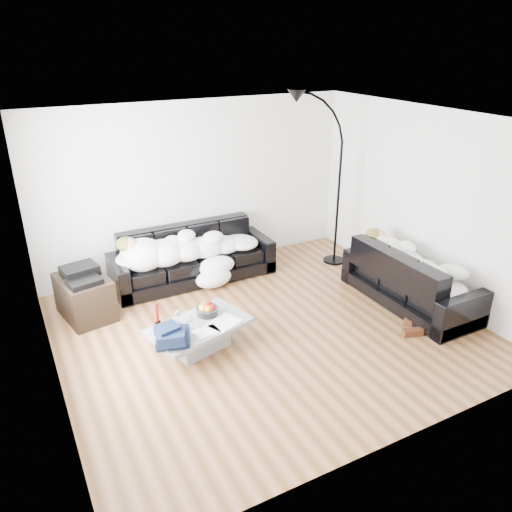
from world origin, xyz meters
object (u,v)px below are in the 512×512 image
fruit_bowl (207,309)px  floor_lamp (339,191)px  sofa_right (411,277)px  candle_right (158,313)px  av_cabinet (85,297)px  candle_left (156,314)px  stereo (81,274)px  wine_glass_a (177,317)px  sleeper_back (193,242)px  shoes (413,328)px  wine_glass_c (190,323)px  sleeper_right (413,262)px  coffee_table (200,337)px  wine_glass_b (173,326)px  sofa_back (193,255)px

fruit_bowl → floor_lamp: 3.08m
sofa_right → floor_lamp: 1.82m
fruit_bowl → candle_right: bearing=170.6°
av_cabinet → candle_left: bearing=-73.0°
stereo → wine_glass_a: bearing=-68.6°
sleeper_back → av_cabinet: size_ratio=2.53×
sleeper_back → floor_lamp: (2.29, -0.42, 0.59)m
shoes → stereo: bearing=175.7°
sofa_right → stereo: sofa_right is taller
fruit_bowl → wine_glass_c: 0.36m
sleeper_right → stereo: bearing=66.8°
coffee_table → fruit_bowl: size_ratio=4.51×
stereo → wine_glass_c: bearing=-69.5°
wine_glass_b → floor_lamp: bearing=22.5°
candle_right → floor_lamp: floor_lamp is taller
wine_glass_b → wine_glass_c: 0.20m
wine_glass_a → candle_right: 0.23m
wine_glass_b → floor_lamp: 3.59m
floor_lamp → wine_glass_b: bearing=-151.9°
stereo → floor_lamp: floor_lamp is taller
wine_glass_b → candle_left: 0.28m
sofa_back → fruit_bowl: size_ratio=9.44×
sleeper_right → shoes: (-0.46, -0.59, -0.58)m
coffee_table → floor_lamp: 3.37m
candle_right → av_cabinet: bearing=118.9°
fruit_bowl → shoes: bearing=-24.2°
sofa_right → av_cabinet: bearing=66.8°
sofa_right → av_cabinet: (-4.04, 1.73, -0.12)m
coffee_table → av_cabinet: (-1.05, 1.42, 0.11)m
wine_glass_b → floor_lamp: (3.23, 1.34, 0.80)m
sofa_back → floor_lamp: size_ratio=1.00×
coffee_table → fruit_bowl: 0.34m
sofa_back → sofa_right: 3.18m
coffee_table → wine_glass_c: bearing=-158.1°
fruit_bowl → wine_glass_a: bearing=-176.0°
sleeper_back → candle_left: sleeper_back is taller
coffee_table → stereo: stereo is taller
sofa_right → stereo: size_ratio=4.49×
sleeper_right → candle_right: sleeper_right is taller
wine_glass_a → av_cabinet: bearing=123.0°
sofa_right → fruit_bowl: size_ratio=7.66×
fruit_bowl → candle_left: (-0.60, 0.07, 0.05)m
sofa_back → floor_lamp: bearing=-11.7°
sleeper_back → coffee_table: 1.91m
sleeper_right → coffee_table: (-3.00, 0.31, -0.46)m
sofa_back → stereo: sofa_back is taller
fruit_bowl → wine_glass_a: wine_glass_a is taller
sofa_right → fruit_bowl: sofa_right is taller
coffee_table → wine_glass_b: wine_glass_b is taller
wine_glass_a → wine_glass_c: size_ratio=1.07×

